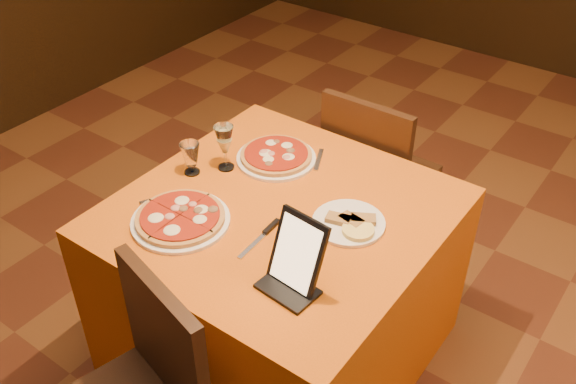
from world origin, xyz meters
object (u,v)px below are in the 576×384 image
Objects in this scene: pizza_near at (180,219)px; water_glass at (191,159)px; main_table at (281,284)px; pizza_far at (276,157)px; chair_main_far at (381,174)px; tablet at (298,252)px; wine_glass at (225,147)px.

water_glass is at bearing 125.39° from pizza_near.
main_table is 0.50m from pizza_far.
chair_main_far is at bearing 77.44° from pizza_near.
main_table is 0.53m from pizza_near.
tablet is at bearing -47.59° from pizza_far.
main_table is 3.19× the size of pizza_near.
main_table is at bearing 48.40° from pizza_near.
main_table is 0.79m from chair_main_far.
wine_glass is 0.14m from water_glass.
tablet is (0.49, 0.00, 0.10)m from pizza_near.
chair_main_far reaches higher than main_table.
chair_main_far is 1.12m from pizza_near.
main_table is 0.60m from water_glass.
water_glass is 0.53× the size of tablet.
pizza_near is (-0.23, -1.05, 0.31)m from chair_main_far.
chair_main_far is 7.00× the size of water_glass.
pizza_far is 1.66× the size of wine_glass.
water_glass is (-0.18, 0.25, 0.05)m from pizza_near.
tablet reaches higher than main_table.
chair_main_far is 1.16m from tablet.
pizza_far is at bearing 69.31° from chair_main_far.
chair_main_far reaches higher than pizza_far.
pizza_far is 0.22m from wine_glass.
wine_glass is at bearing 165.24° from main_table.
wine_glass is (-0.32, 0.09, 0.47)m from main_table.
water_glass is at bearing 165.15° from tablet.
main_table is 5.79× the size of wine_glass.
pizza_far is at bearing 129.34° from main_table.
water_glass is 0.72m from tablet.
wine_glass is (-0.09, 0.35, 0.08)m from pizza_near.
chair_main_far is at bearing 69.75° from pizza_far.
pizza_far is at bearing 137.53° from tablet.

